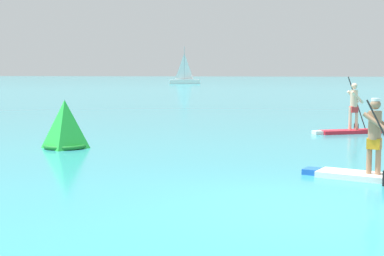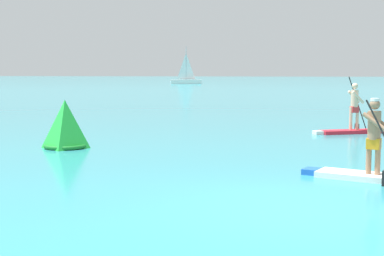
# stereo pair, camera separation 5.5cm
# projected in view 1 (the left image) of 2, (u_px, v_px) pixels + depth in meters

# --- Properties ---
(ground) EXTENTS (440.00, 440.00, 0.00)m
(ground) POSITION_uv_depth(u_px,v_px,m) (300.00, 212.00, 8.92)
(ground) COLOR teal
(paddleboarder_mid_center) EXTENTS (3.32, 1.69, 1.70)m
(paddleboarder_mid_center) POSITION_uv_depth(u_px,v_px,m) (383.00, 166.00, 11.37)
(paddleboarder_mid_center) COLOR white
(paddleboarder_mid_center) RESTS_ON ground
(paddleboarder_far_right) EXTENTS (2.86, 1.56, 2.04)m
(paddleboarder_far_right) POSITION_uv_depth(u_px,v_px,m) (353.00, 122.00, 20.10)
(paddleboarder_far_right) COLOR red
(paddleboarder_far_right) RESTS_ON ground
(race_marker_buoy) EXTENTS (1.26, 1.26, 1.40)m
(race_marker_buoy) POSITION_uv_depth(u_px,v_px,m) (65.00, 126.00, 16.23)
(race_marker_buoy) COLOR green
(race_marker_buoy) RESTS_ON ground
(sailboat_left_horizon) EXTENTS (5.45, 2.45, 6.45)m
(sailboat_left_horizon) POSITION_uv_depth(u_px,v_px,m) (184.00, 79.00, 97.76)
(sailboat_left_horizon) COLOR white
(sailboat_left_horizon) RESTS_ON ground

